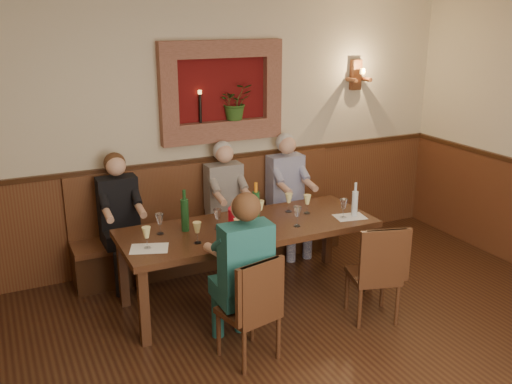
% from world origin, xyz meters
% --- Properties ---
extents(room_shell, '(6.04, 6.04, 2.82)m').
position_xyz_m(room_shell, '(0.00, 0.00, 1.89)').
color(room_shell, beige).
rests_on(room_shell, ground).
extents(wainscoting, '(6.02, 6.02, 1.15)m').
position_xyz_m(wainscoting, '(0.00, -0.00, 0.59)').
color(wainscoting, '#582C19').
rests_on(wainscoting, ground).
extents(wall_niche, '(1.36, 0.30, 1.06)m').
position_xyz_m(wall_niche, '(0.24, 2.94, 1.81)').
color(wall_niche, '#580C0C').
rests_on(wall_niche, ground).
extents(wall_sconce, '(0.25, 0.20, 0.35)m').
position_xyz_m(wall_sconce, '(1.90, 2.93, 1.94)').
color(wall_sconce, '#582C19').
rests_on(wall_sconce, ground).
extents(dining_table, '(2.40, 0.90, 0.75)m').
position_xyz_m(dining_table, '(0.00, 1.85, 0.68)').
color(dining_table, '#381C10').
rests_on(dining_table, ground).
extents(bench, '(3.00, 0.45, 1.11)m').
position_xyz_m(bench, '(0.00, 2.79, 0.33)').
color(bench, '#381E0F').
rests_on(bench, ground).
extents(chair_near_left, '(0.47, 0.47, 0.90)m').
position_xyz_m(chair_near_left, '(-0.42, 0.93, 0.26)').
color(chair_near_left, '#381C10').
rests_on(chair_near_left, ground).
extents(chair_near_right, '(0.50, 0.50, 0.91)m').
position_xyz_m(chair_near_right, '(0.84, 1.03, 0.27)').
color(chair_near_right, '#381C10').
rests_on(chair_near_right, ground).
extents(person_bench_left, '(0.39, 0.48, 1.35)m').
position_xyz_m(person_bench_left, '(-1.01, 2.69, 0.55)').
color(person_bench_left, black).
rests_on(person_bench_left, ground).
extents(person_bench_mid, '(0.39, 0.48, 1.36)m').
position_xyz_m(person_bench_mid, '(0.13, 2.69, 0.56)').
color(person_bench_mid, '#524E4B').
rests_on(person_bench_mid, ground).
extents(person_bench_right, '(0.40, 0.49, 1.38)m').
position_xyz_m(person_bench_right, '(0.88, 2.69, 0.57)').
color(person_bench_right, navy).
rests_on(person_bench_right, ground).
extents(person_chair_front, '(0.40, 0.49, 1.38)m').
position_xyz_m(person_chair_front, '(-0.42, 1.07, 0.57)').
color(person_chair_front, '#184456').
rests_on(person_chair_front, ground).
extents(spittoon_bucket, '(0.28, 0.28, 0.24)m').
position_xyz_m(spittoon_bucket, '(-0.15, 1.70, 0.87)').
color(spittoon_bucket, red).
rests_on(spittoon_bucket, dining_table).
extents(wine_bottle_green_a, '(0.08, 0.08, 0.40)m').
position_xyz_m(wine_bottle_green_a, '(0.09, 1.88, 0.91)').
color(wine_bottle_green_a, '#19471E').
rests_on(wine_bottle_green_a, dining_table).
extents(wine_bottle_green_b, '(0.07, 0.07, 0.39)m').
position_xyz_m(wine_bottle_green_b, '(-0.58, 1.98, 0.91)').
color(wine_bottle_green_b, '#19471E').
rests_on(wine_bottle_green_b, dining_table).
extents(water_bottle, '(0.07, 0.07, 0.34)m').
position_xyz_m(water_bottle, '(1.04, 1.65, 0.88)').
color(water_bottle, silver).
rests_on(water_bottle, dining_table).
extents(tasting_sheet_a, '(0.37, 0.32, 0.00)m').
position_xyz_m(tasting_sheet_a, '(-0.99, 1.72, 0.75)').
color(tasting_sheet_a, white).
rests_on(tasting_sheet_a, dining_table).
extents(tasting_sheet_b, '(0.32, 0.25, 0.00)m').
position_xyz_m(tasting_sheet_b, '(-0.01, 1.65, 0.75)').
color(tasting_sheet_b, white).
rests_on(tasting_sheet_b, dining_table).
extents(tasting_sheet_c, '(0.32, 0.26, 0.00)m').
position_xyz_m(tasting_sheet_c, '(0.99, 1.63, 0.75)').
color(tasting_sheet_c, white).
rests_on(tasting_sheet_c, dining_table).
extents(tasting_sheet_d, '(0.30, 0.25, 0.00)m').
position_xyz_m(tasting_sheet_d, '(-0.21, 1.57, 0.75)').
color(tasting_sheet_d, white).
rests_on(tasting_sheet_d, dining_table).
extents(wine_glass_0, '(0.08, 0.08, 0.19)m').
position_xyz_m(wine_glass_0, '(-1.00, 1.73, 0.85)').
color(wine_glass_0, '#FAEF95').
rests_on(wine_glass_0, dining_table).
extents(wine_glass_1, '(0.08, 0.08, 0.19)m').
position_xyz_m(wine_glass_1, '(-0.81, 2.00, 0.85)').
color(wine_glass_1, white).
rests_on(wine_glass_1, dining_table).
extents(wine_glass_2, '(0.08, 0.08, 0.19)m').
position_xyz_m(wine_glass_2, '(-0.58, 1.66, 0.85)').
color(wine_glass_2, '#FAEF95').
rests_on(wine_glass_2, dining_table).
extents(wine_glass_3, '(0.08, 0.08, 0.19)m').
position_xyz_m(wine_glass_3, '(-0.29, 1.89, 0.85)').
color(wine_glass_3, white).
rests_on(wine_glass_3, dining_table).
extents(wine_glass_4, '(0.08, 0.08, 0.19)m').
position_xyz_m(wine_glass_4, '(-0.05, 1.66, 0.85)').
color(wine_glass_4, '#FAEF95').
rests_on(wine_glass_4, dining_table).
extents(wine_glass_5, '(0.08, 0.08, 0.19)m').
position_xyz_m(wine_glass_5, '(0.17, 1.95, 0.85)').
color(wine_glass_5, '#FAEF95').
rests_on(wine_glass_5, dining_table).
extents(wine_glass_6, '(0.08, 0.08, 0.19)m').
position_xyz_m(wine_glass_6, '(0.40, 1.64, 0.85)').
color(wine_glass_6, white).
rests_on(wine_glass_6, dining_table).
extents(wine_glass_7, '(0.08, 0.08, 0.19)m').
position_xyz_m(wine_glass_7, '(0.66, 1.91, 0.85)').
color(wine_glass_7, '#FAEF95').
rests_on(wine_glass_7, dining_table).
extents(wine_glass_8, '(0.08, 0.08, 0.19)m').
position_xyz_m(wine_glass_8, '(0.91, 1.64, 0.85)').
color(wine_glass_8, white).
rests_on(wine_glass_8, dining_table).
extents(wine_glass_9, '(0.08, 0.08, 0.19)m').
position_xyz_m(wine_glass_9, '(-0.23, 1.58, 0.85)').
color(wine_glass_9, '#FAEF95').
rests_on(wine_glass_9, dining_table).
extents(wine_glass_10, '(0.08, 0.08, 0.19)m').
position_xyz_m(wine_glass_10, '(0.52, 2.03, 0.85)').
color(wine_glass_10, '#FAEF95').
rests_on(wine_glass_10, dining_table).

